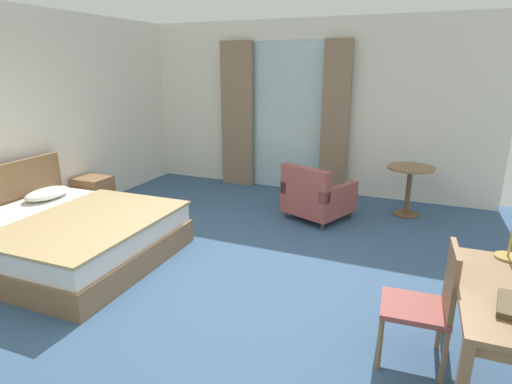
{
  "coord_description": "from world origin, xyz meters",
  "views": [
    {
      "loc": [
        1.89,
        -3.29,
        2.06
      ],
      "look_at": [
        0.33,
        0.43,
        0.83
      ],
      "focal_mm": 29.13,
      "sensor_mm": 36.0,
      "label": 1
    }
  ],
  "objects_px": {
    "writing_desk": "(505,305)",
    "armchair_by_window": "(317,197)",
    "desk_chair": "(429,300)",
    "nightstand": "(94,194)",
    "round_cafe_table": "(410,180)",
    "bed": "(64,235)"
  },
  "relations": [
    {
      "from": "bed",
      "to": "desk_chair",
      "type": "height_order",
      "value": "bed"
    },
    {
      "from": "bed",
      "to": "round_cafe_table",
      "type": "xyz_separation_m",
      "value": [
        3.42,
        2.93,
        0.26
      ]
    },
    {
      "from": "nightstand",
      "to": "desk_chair",
      "type": "xyz_separation_m",
      "value": [
        4.58,
        -1.63,
        0.24
      ]
    },
    {
      "from": "desk_chair",
      "to": "round_cafe_table",
      "type": "relative_size",
      "value": 1.28
    },
    {
      "from": "writing_desk",
      "to": "round_cafe_table",
      "type": "relative_size",
      "value": 1.72
    },
    {
      "from": "armchair_by_window",
      "to": "round_cafe_table",
      "type": "distance_m",
      "value": 1.34
    },
    {
      "from": "bed",
      "to": "round_cafe_table",
      "type": "height_order",
      "value": "bed"
    },
    {
      "from": "desk_chair",
      "to": "round_cafe_table",
      "type": "height_order",
      "value": "desk_chair"
    },
    {
      "from": "desk_chair",
      "to": "nightstand",
      "type": "bearing_deg",
      "value": 160.39
    },
    {
      "from": "bed",
      "to": "writing_desk",
      "type": "distance_m",
      "value": 4.19
    },
    {
      "from": "writing_desk",
      "to": "armchair_by_window",
      "type": "xyz_separation_m",
      "value": [
        -1.9,
        2.69,
        -0.32
      ]
    },
    {
      "from": "bed",
      "to": "writing_desk",
      "type": "bearing_deg",
      "value": -5.59
    },
    {
      "from": "bed",
      "to": "nightstand",
      "type": "xyz_separation_m",
      "value": [
        -0.85,
        1.35,
        -0.01
      ]
    },
    {
      "from": "writing_desk",
      "to": "nightstand",
      "type": "bearing_deg",
      "value": 160.67
    },
    {
      "from": "bed",
      "to": "writing_desk",
      "type": "xyz_separation_m",
      "value": [
        4.15,
        -0.41,
        0.37
      ]
    },
    {
      "from": "nightstand",
      "to": "armchair_by_window",
      "type": "relative_size",
      "value": 0.5
    },
    {
      "from": "bed",
      "to": "writing_desk",
      "type": "height_order",
      "value": "bed"
    },
    {
      "from": "nightstand",
      "to": "writing_desk",
      "type": "xyz_separation_m",
      "value": [
        5.01,
        -1.76,
        0.38
      ]
    },
    {
      "from": "desk_chair",
      "to": "armchair_by_window",
      "type": "bearing_deg",
      "value": 119.83
    },
    {
      "from": "writing_desk",
      "to": "armchair_by_window",
      "type": "distance_m",
      "value": 3.31
    },
    {
      "from": "writing_desk",
      "to": "armchair_by_window",
      "type": "height_order",
      "value": "armchair_by_window"
    },
    {
      "from": "nightstand",
      "to": "desk_chair",
      "type": "height_order",
      "value": "desk_chair"
    }
  ]
}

